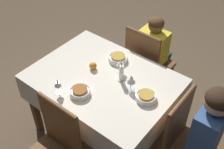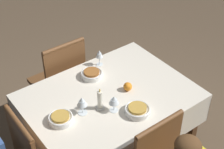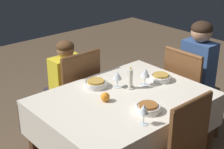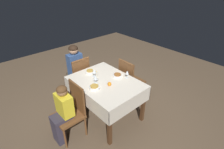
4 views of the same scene
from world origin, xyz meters
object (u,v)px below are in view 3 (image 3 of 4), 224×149
at_px(wine_glass_east, 145,73).
at_px(person_child_yellow, 64,85).
at_px(bowl_south, 148,108).
at_px(chair_east, 188,93).
at_px(dining_table, 124,109).
at_px(candle_centerpiece, 130,80).
at_px(chair_north, 75,95).
at_px(person_adult_denim, 200,73).
at_px(orange_fruit, 105,97).
at_px(bowl_north, 96,83).
at_px(wine_glass_north, 117,76).
at_px(wine_glass_south, 144,110).
at_px(bowl_east, 161,77).

bearing_deg(wine_glass_east, person_child_yellow, 106.26).
distance_m(wine_glass_east, bowl_south, 0.44).
height_order(chair_east, person_child_yellow, person_child_yellow).
distance_m(dining_table, candle_centerpiece, 0.24).
distance_m(chair_north, person_adult_denim, 1.21).
relative_size(wine_glass_east, orange_fruit, 2.15).
height_order(dining_table, chair_east, chair_east).
distance_m(person_child_yellow, bowl_north, 0.65).
height_order(bowl_north, wine_glass_north, wine_glass_north).
xyz_separation_m(bowl_south, wine_glass_south, (-0.15, -0.10, 0.08)).
bearing_deg(chair_north, wine_glass_north, 94.84).
relative_size(bowl_south, candle_centerpiece, 0.97).
height_order(chair_north, bowl_east, chair_north).
relative_size(bowl_north, wine_glass_south, 1.25).
xyz_separation_m(bowl_east, bowl_north, (-0.49, 0.26, -0.00)).
distance_m(bowl_south, wine_glass_south, 0.20).
bearing_deg(wine_glass_north, dining_table, -115.46).
xyz_separation_m(dining_table, person_child_yellow, (0.03, 0.88, -0.12)).
bearing_deg(person_adult_denim, bowl_east, 91.13).
relative_size(chair_north, person_adult_denim, 0.81).
height_order(bowl_north, bowl_south, same).
xyz_separation_m(wine_glass_north, bowl_south, (-0.10, -0.43, -0.07)).
bearing_deg(dining_table, wine_glass_south, -114.60).
bearing_deg(orange_fruit, chair_north, 74.78).
xyz_separation_m(dining_table, candle_centerpiece, (0.14, 0.08, 0.17)).
bearing_deg(wine_glass_south, dining_table, 65.40).
bearing_deg(bowl_east, dining_table, -177.27).
bearing_deg(wine_glass_south, person_child_yellow, 80.90).
relative_size(person_child_yellow, orange_fruit, 14.84).
bearing_deg(wine_glass_east, orange_fruit, -179.38).
height_order(chair_north, candle_centerpiece, chair_north).
bearing_deg(bowl_south, bowl_north, 92.47).
relative_size(person_child_yellow, wine_glass_east, 6.90).
distance_m(chair_east, bowl_east, 0.51).
relative_size(chair_north, orange_fruit, 14.05).
relative_size(person_adult_denim, bowl_east, 6.73).
bearing_deg(bowl_south, person_child_yellow, 87.46).
relative_size(chair_east, candle_centerpiece, 5.21).
relative_size(bowl_south, wine_glass_south, 1.20).
height_order(dining_table, bowl_east, bowl_east).
height_order(wine_glass_east, wine_glass_south, wine_glass_south).
height_order(bowl_east, orange_fruit, orange_fruit).
height_order(chair_north, wine_glass_south, chair_north).
height_order(person_child_yellow, bowl_north, person_child_yellow).
relative_size(chair_east, person_child_yellow, 0.95).
bearing_deg(bowl_south, bowl_east, 32.37).
height_order(chair_east, candle_centerpiece, chair_east).
xyz_separation_m(chair_north, wine_glass_east, (0.24, -0.66, 0.37)).
relative_size(bowl_east, wine_glass_south, 1.18).
height_order(chair_north, wine_glass_north, chair_north).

